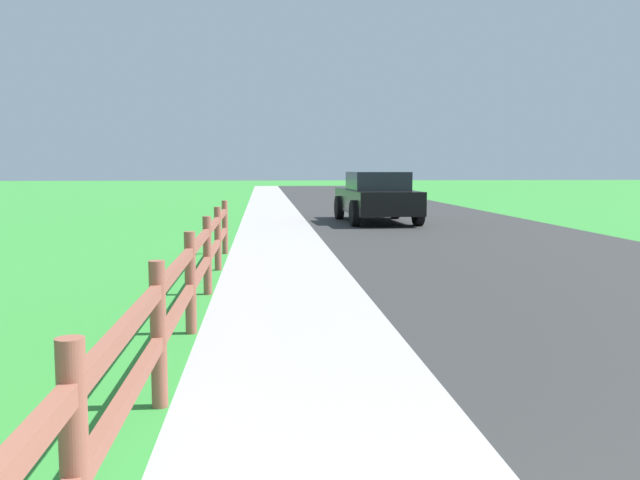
{
  "coord_description": "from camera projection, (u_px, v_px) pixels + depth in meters",
  "views": [
    {
      "loc": [
        -1.35,
        -0.68,
        1.65
      ],
      "look_at": [
        -0.62,
        8.05,
        0.73
      ],
      "focal_mm": 38.72,
      "sensor_mm": 36.0,
      "label": 1
    }
  ],
  "objects": [
    {
      "name": "parked_suv_black",
      "position": [
        377.0,
        197.0,
        20.63
      ],
      "size": [
        2.2,
        4.54,
        1.51
      ],
      "color": "black",
      "rests_on": "ground"
    },
    {
      "name": "rail_fence",
      "position": [
        190.0,
        275.0,
        6.79
      ],
      "size": [
        0.11,
        12.82,
        1.02
      ],
      "color": "#905341",
      "rests_on": "ground"
    },
    {
      "name": "ground_plane",
      "position": [
        299.0,
        212.0,
        25.73
      ],
      "size": [
        120.0,
        120.0,
        0.0
      ],
      "primitive_type": "plane",
      "color": "#348D36"
    },
    {
      "name": "curb_concrete",
      "position": [
        221.0,
        209.0,
        27.46
      ],
      "size": [
        6.0,
        66.0,
        0.01
      ],
      "primitive_type": "cube",
      "color": "#A8A2A4",
      "rests_on": "ground"
    },
    {
      "name": "road_asphalt",
      "position": [
        382.0,
        208.0,
        28.0
      ],
      "size": [
        7.0,
        66.0,
        0.01
      ],
      "primitive_type": "cube",
      "color": "#303030",
      "rests_on": "ground"
    },
    {
      "name": "grass_verge",
      "position": [
        183.0,
        209.0,
        27.34
      ],
      "size": [
        5.0,
        66.0,
        0.0
      ],
      "primitive_type": "cube",
      "color": "#348D36",
      "rests_on": "ground"
    }
  ]
}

